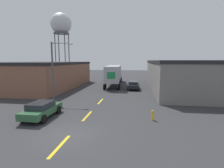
{
  "coord_description": "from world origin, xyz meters",
  "views": [
    {
      "loc": [
        4.36,
        -10.52,
        4.91
      ],
      "look_at": [
        0.94,
        13.08,
        1.7
      ],
      "focal_mm": 28.0,
      "sensor_mm": 36.0,
      "label": 1
    }
  ],
  "objects_px": {
    "water_tower": "(61,24)",
    "parked_car_left_near": "(42,109)",
    "fire_hydrant": "(153,115)",
    "parked_car_right_far": "(133,85)",
    "semi_truck": "(114,73)",
    "street_lamp": "(55,66)"
  },
  "relations": [
    {
      "from": "semi_truck",
      "to": "fire_hydrant",
      "type": "relative_size",
      "value": 17.11
    },
    {
      "from": "parked_car_right_far",
      "to": "street_lamp",
      "type": "bearing_deg",
      "value": -133.99
    },
    {
      "from": "semi_truck",
      "to": "parked_car_right_far",
      "type": "xyz_separation_m",
      "value": [
        3.99,
        -4.95,
        -1.61
      ]
    },
    {
      "from": "street_lamp",
      "to": "fire_hydrant",
      "type": "bearing_deg",
      "value": -27.75
    },
    {
      "from": "fire_hydrant",
      "to": "parked_car_right_far",
      "type": "bearing_deg",
      "value": 97.1
    },
    {
      "from": "parked_car_left_near",
      "to": "street_lamp",
      "type": "relative_size",
      "value": 0.6
    },
    {
      "from": "parked_car_right_far",
      "to": "parked_car_left_near",
      "type": "bearing_deg",
      "value": -114.65
    },
    {
      "from": "parked_car_left_near",
      "to": "fire_hydrant",
      "type": "relative_size",
      "value": 5.09
    },
    {
      "from": "parked_car_left_near",
      "to": "fire_hydrant",
      "type": "height_order",
      "value": "parked_car_left_near"
    },
    {
      "from": "water_tower",
      "to": "fire_hydrant",
      "type": "xyz_separation_m",
      "value": [
        24.67,
        -38.13,
        -15.47
      ]
    },
    {
      "from": "parked_car_right_far",
      "to": "fire_hydrant",
      "type": "relative_size",
      "value": 5.09
    },
    {
      "from": "water_tower",
      "to": "parked_car_right_far",
      "type": "bearing_deg",
      "value": -44.75
    },
    {
      "from": "semi_truck",
      "to": "street_lamp",
      "type": "xyz_separation_m",
      "value": [
        -5.35,
        -14.62,
        1.87
      ]
    },
    {
      "from": "semi_truck",
      "to": "street_lamp",
      "type": "distance_m",
      "value": 15.68
    },
    {
      "from": "water_tower",
      "to": "street_lamp",
      "type": "distance_m",
      "value": 36.77
    },
    {
      "from": "water_tower",
      "to": "parked_car_left_near",
      "type": "bearing_deg",
      "value": -68.58
    },
    {
      "from": "parked_car_left_near",
      "to": "water_tower",
      "type": "xyz_separation_m",
      "value": [
        -15.24,
        38.85,
        15.15
      ]
    },
    {
      "from": "semi_truck",
      "to": "water_tower",
      "type": "bearing_deg",
      "value": 133.44
    },
    {
      "from": "semi_truck",
      "to": "parked_car_left_near",
      "type": "relative_size",
      "value": 3.36
    },
    {
      "from": "parked_car_right_far",
      "to": "fire_hydrant",
      "type": "bearing_deg",
      "value": -82.9
    },
    {
      "from": "street_lamp",
      "to": "fire_hydrant",
      "type": "distance_m",
      "value": 13.3
    },
    {
      "from": "parked_car_left_near",
      "to": "semi_truck",
      "type": "bearing_deg",
      "value": 80.65
    }
  ]
}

